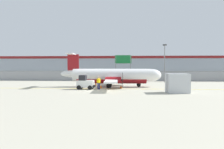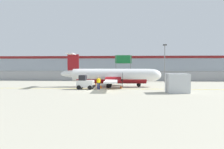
{
  "view_description": "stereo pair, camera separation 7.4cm",
  "coord_description": "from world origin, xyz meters",
  "px_view_note": "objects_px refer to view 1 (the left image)",
  "views": [
    {
      "loc": [
        3.14,
        -27.51,
        3.04
      ],
      "look_at": [
        0.98,
        5.97,
        1.8
      ],
      "focal_mm": 35.0,
      "sensor_mm": 36.0,
      "label": 1
    },
    {
      "loc": [
        3.21,
        -27.5,
        3.04
      ],
      "look_at": [
        0.98,
        5.97,
        1.8
      ],
      "focal_mm": 35.0,
      "sensor_mm": 36.0,
      "label": 2
    }
  ],
  "objects_px": {
    "parked_car_1": "(68,75)",
    "parked_car_3": "(112,75)",
    "cargo_container": "(177,83)",
    "parked_car_4": "(136,74)",
    "traffic_cone_near_right": "(96,83)",
    "parked_car_6": "(169,75)",
    "commuter_airplane": "(113,76)",
    "apron_light_pole": "(165,60)",
    "traffic_cone_near_left": "(121,86)",
    "ground_crew_worker": "(99,82)",
    "parked_car_0": "(59,75)",
    "traffic_cone_far_right": "(101,86)",
    "baggage_tug": "(85,83)",
    "traffic_cone_far_left": "(93,84)",
    "parked_car_5": "(149,75)",
    "highway_sign": "(123,61)",
    "parked_car_2": "(97,75)"
  },
  "relations": [
    {
      "from": "apron_light_pole",
      "to": "traffic_cone_far_left",
      "type": "bearing_deg",
      "value": -142.14
    },
    {
      "from": "traffic_cone_near_right",
      "to": "parked_car_6",
      "type": "distance_m",
      "value": 27.45
    },
    {
      "from": "baggage_tug",
      "to": "cargo_container",
      "type": "height_order",
      "value": "cargo_container"
    },
    {
      "from": "parked_car_4",
      "to": "parked_car_5",
      "type": "distance_m",
      "value": 7.09
    },
    {
      "from": "parked_car_0",
      "to": "parked_car_2",
      "type": "bearing_deg",
      "value": -157.16
    },
    {
      "from": "apron_light_pole",
      "to": "parked_car_3",
      "type": "bearing_deg",
      "value": 137.14
    },
    {
      "from": "parked_car_6",
      "to": "commuter_airplane",
      "type": "bearing_deg",
      "value": 67.8
    },
    {
      "from": "ground_crew_worker",
      "to": "traffic_cone_near_left",
      "type": "xyz_separation_m",
      "value": [
        2.93,
        1.77,
        -0.64
      ]
    },
    {
      "from": "parked_car_1",
      "to": "parked_car_3",
      "type": "height_order",
      "value": "same"
    },
    {
      "from": "parked_car_6",
      "to": "apron_light_pole",
      "type": "bearing_deg",
      "value": 81.64
    },
    {
      "from": "traffic_cone_near_left",
      "to": "parked_car_0",
      "type": "xyz_separation_m",
      "value": [
        -16.17,
        23.1,
        0.58
      ]
    },
    {
      "from": "traffic_cone_near_right",
      "to": "commuter_airplane",
      "type": "bearing_deg",
      "value": -35.51
    },
    {
      "from": "commuter_airplane",
      "to": "parked_car_6",
      "type": "distance_m",
      "value": 27.71
    },
    {
      "from": "apron_light_pole",
      "to": "commuter_airplane",
      "type": "bearing_deg",
      "value": -133.21
    },
    {
      "from": "parked_car_1",
      "to": "parked_car_4",
      "type": "relative_size",
      "value": 0.99
    },
    {
      "from": "parked_car_0",
      "to": "parked_car_5",
      "type": "height_order",
      "value": "same"
    },
    {
      "from": "commuter_airplane",
      "to": "parked_car_2",
      "type": "xyz_separation_m",
      "value": [
        -5.59,
        24.22,
        -0.71
      ]
    },
    {
      "from": "ground_crew_worker",
      "to": "traffic_cone_near_left",
      "type": "distance_m",
      "value": 3.48
    },
    {
      "from": "traffic_cone_far_left",
      "to": "baggage_tug",
      "type": "bearing_deg",
      "value": -97.05
    },
    {
      "from": "traffic_cone_far_right",
      "to": "parked_car_0",
      "type": "bearing_deg",
      "value": 119.84
    },
    {
      "from": "parked_car_6",
      "to": "cargo_container",
      "type": "bearing_deg",
      "value": 86.37
    },
    {
      "from": "cargo_container",
      "to": "parked_car_3",
      "type": "relative_size",
      "value": 0.58
    },
    {
      "from": "ground_crew_worker",
      "to": "parked_car_2",
      "type": "bearing_deg",
      "value": -20.18
    },
    {
      "from": "traffic_cone_near_right",
      "to": "parked_car_0",
      "type": "bearing_deg",
      "value": 122.42
    },
    {
      "from": "traffic_cone_far_right",
      "to": "parked_car_6",
      "type": "relative_size",
      "value": 0.15
    },
    {
      "from": "parked_car_6",
      "to": "parked_car_5",
      "type": "bearing_deg",
      "value": 42.94
    },
    {
      "from": "traffic_cone_far_left",
      "to": "traffic_cone_far_right",
      "type": "relative_size",
      "value": 1.0
    },
    {
      "from": "commuter_airplane",
      "to": "parked_car_6",
      "type": "height_order",
      "value": "commuter_airplane"
    },
    {
      "from": "cargo_container",
      "to": "traffic_cone_near_left",
      "type": "distance_m",
      "value": 8.26
    },
    {
      "from": "cargo_container",
      "to": "parked_car_4",
      "type": "bearing_deg",
      "value": 91.99
    },
    {
      "from": "parked_car_4",
      "to": "apron_light_pole",
      "type": "distance_m",
      "value": 17.94
    },
    {
      "from": "highway_sign",
      "to": "parked_car_4",
      "type": "bearing_deg",
      "value": 74.28
    },
    {
      "from": "parked_car_2",
      "to": "parked_car_5",
      "type": "bearing_deg",
      "value": -20.25
    },
    {
      "from": "baggage_tug",
      "to": "parked_car_3",
      "type": "bearing_deg",
      "value": 89.92
    },
    {
      "from": "highway_sign",
      "to": "traffic_cone_far_right",
      "type": "bearing_deg",
      "value": -99.36
    },
    {
      "from": "traffic_cone_near_right",
      "to": "highway_sign",
      "type": "xyz_separation_m",
      "value": [
        4.19,
        13.16,
        3.83
      ]
    },
    {
      "from": "baggage_tug",
      "to": "parked_car_6",
      "type": "bearing_deg",
      "value": 65.06
    },
    {
      "from": "baggage_tug",
      "to": "parked_car_0",
      "type": "xyz_separation_m",
      "value": [
        -11.42,
        24.82,
        0.04
      ]
    },
    {
      "from": "traffic_cone_near_left",
      "to": "commuter_airplane",
      "type": "bearing_deg",
      "value": 120.07
    },
    {
      "from": "baggage_tug",
      "to": "ground_crew_worker",
      "type": "bearing_deg",
      "value": 3.55
    },
    {
      "from": "parked_car_0",
      "to": "parked_car_3",
      "type": "distance_m",
      "value": 13.64
    },
    {
      "from": "baggage_tug",
      "to": "traffic_cone_near_right",
      "type": "bearing_deg",
      "value": 89.25
    },
    {
      "from": "ground_crew_worker",
      "to": "traffic_cone_far_left",
      "type": "relative_size",
      "value": 2.66
    },
    {
      "from": "traffic_cone_far_right",
      "to": "parked_car_6",
      "type": "bearing_deg",
      "value": 61.54
    },
    {
      "from": "traffic_cone_far_right",
      "to": "apron_light_pole",
      "type": "distance_m",
      "value": 16.72
    },
    {
      "from": "traffic_cone_near_right",
      "to": "apron_light_pole",
      "type": "relative_size",
      "value": 0.09
    },
    {
      "from": "cargo_container",
      "to": "parked_car_0",
      "type": "distance_m",
      "value": 36.09
    },
    {
      "from": "traffic_cone_far_left",
      "to": "parked_car_5",
      "type": "xyz_separation_m",
      "value": [
        10.43,
        20.04,
        0.58
      ]
    },
    {
      "from": "traffic_cone_near_right",
      "to": "parked_car_6",
      "type": "bearing_deg",
      "value": 54.83
    },
    {
      "from": "parked_car_1",
      "to": "parked_car_3",
      "type": "bearing_deg",
      "value": -2.04
    }
  ]
}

